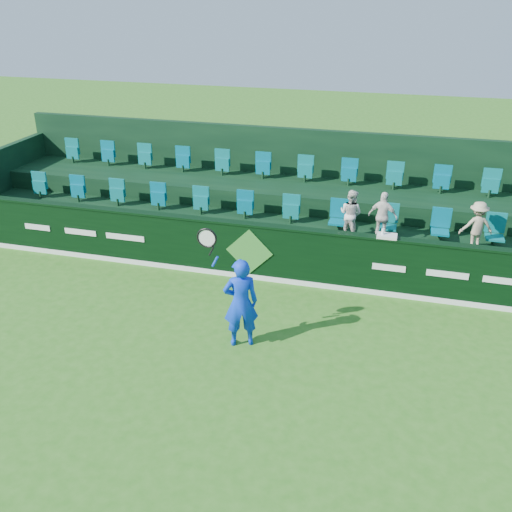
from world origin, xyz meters
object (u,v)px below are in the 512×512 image
(spectator_middle, at_px, (383,216))
(towel, at_px, (387,236))
(tennis_player, at_px, (240,302))
(drinks_bottle, at_px, (383,233))
(spectator_right, at_px, (477,226))
(spectator_left, at_px, (351,214))

(spectator_middle, bearing_deg, towel, 111.31)
(tennis_player, height_order, spectator_middle, tennis_player)
(tennis_player, height_order, drinks_bottle, tennis_player)
(spectator_middle, height_order, spectator_right, spectator_middle)
(spectator_left, height_order, towel, spectator_left)
(tennis_player, relative_size, drinks_bottle, 12.84)
(spectator_middle, height_order, towel, spectator_middle)
(spectator_left, height_order, spectator_middle, spectator_middle)
(spectator_right, bearing_deg, drinks_bottle, 16.20)
(spectator_right, distance_m, towel, 2.19)
(tennis_player, relative_size, towel, 5.79)
(spectator_left, distance_m, spectator_right, 2.77)
(spectator_right, relative_size, towel, 2.70)
(tennis_player, height_order, spectator_left, tennis_player)
(spectator_left, height_order, drinks_bottle, spectator_left)
(spectator_left, distance_m, towel, 1.43)
(spectator_left, relative_size, drinks_bottle, 6.09)
(tennis_player, distance_m, drinks_bottle, 3.59)
(spectator_left, bearing_deg, towel, 152.95)
(tennis_player, bearing_deg, towel, 47.58)
(spectator_left, relative_size, spectator_right, 1.02)
(spectator_left, relative_size, spectator_middle, 0.99)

